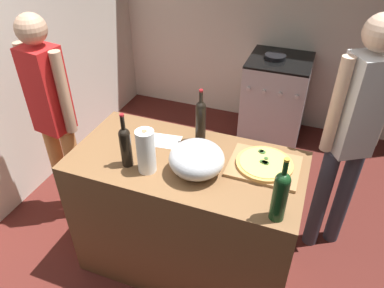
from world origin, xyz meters
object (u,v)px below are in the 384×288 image
pizza (264,163)px  wine_bottle_clear (125,145)px  wine_bottle_green (201,120)px  stove (275,100)px  wine_bottle_amber (280,194)px  person_in_stripes (52,112)px  person_in_red (353,131)px  paper_towel_roll (146,151)px  mixing_bowl (197,159)px

pizza → wine_bottle_clear: 0.80m
wine_bottle_green → stove: (0.25, 1.63, -0.64)m
wine_bottle_green → wine_bottle_clear: (-0.31, -0.38, -0.02)m
wine_bottle_amber → stove: (-0.32, 2.12, -0.64)m
person_in_stripes → wine_bottle_green: bearing=3.4°
wine_bottle_amber → pizza: bearing=110.2°
wine_bottle_green → person_in_red: person_in_red is taller
wine_bottle_amber → wine_bottle_green: bearing=139.2°
pizza → wine_bottle_green: wine_bottle_green is taller
wine_bottle_green → wine_bottle_amber: bearing=-40.8°
person_in_stripes → person_in_red: (1.99, 0.39, 0.06)m
paper_towel_roll → wine_bottle_clear: 0.13m
person_in_stripes → person_in_red: size_ratio=0.95×
mixing_bowl → stove: (0.16, 1.94, -0.58)m
person_in_stripes → stove: bearing=51.7°
mixing_bowl → person_in_red: 1.03m
wine_bottle_amber → person_in_red: size_ratio=0.21×
wine_bottle_clear → paper_towel_roll: bearing=-2.0°
wine_bottle_clear → person_in_stripes: person_in_stripes is taller
wine_bottle_amber → person_in_stripes: (-1.66, 0.43, -0.14)m
pizza → stove: (-0.19, 1.76, -0.52)m
pizza → stove: bearing=96.0°
wine_bottle_amber → paper_towel_roll: bearing=171.9°
paper_towel_roll → wine_bottle_amber: (0.75, -0.11, 0.02)m
mixing_bowl → paper_towel_roll: (-0.27, -0.08, 0.04)m
paper_towel_roll → wine_bottle_green: bearing=64.5°
mixing_bowl → person_in_red: (0.81, 0.63, -0.02)m
person_in_stripes → person_in_red: 2.03m
paper_towel_roll → wine_bottle_amber: wine_bottle_amber is taller
pizza → wine_bottle_green: bearing=163.3°
paper_towel_roll → person_in_stripes: person_in_stripes is taller
wine_bottle_green → stove: 1.77m
paper_towel_roll → wine_bottle_green: 0.43m
wine_bottle_green → pizza: bearing=-16.7°
mixing_bowl → stove: mixing_bowl is taller
wine_bottle_clear → person_in_red: person_in_red is taller
paper_towel_roll → stove: bearing=77.9°
paper_towel_roll → person_in_stripes: bearing=160.6°
paper_towel_roll → person_in_stripes: size_ratio=0.16×
paper_towel_roll → wine_bottle_clear: (-0.13, 0.00, 0.01)m
wine_bottle_green → stove: bearing=81.3°
pizza → paper_towel_roll: 0.68m
person_in_red → wine_bottle_green: bearing=-160.0°
wine_bottle_amber → wine_bottle_green: (-0.57, 0.49, 0.00)m
pizza → mixing_bowl: 0.40m
pizza → stove: size_ratio=0.35×
person_in_red → pizza: bearing=-135.1°
mixing_bowl → paper_towel_roll: 0.28m
pizza → wine_bottle_amber: 0.40m
pizza → mixing_bowl: (-0.35, -0.18, 0.06)m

